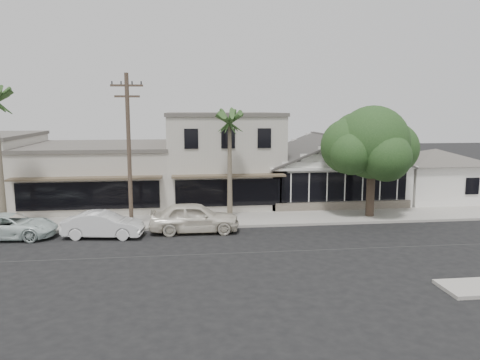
{
  "coord_description": "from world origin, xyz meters",
  "views": [
    {
      "loc": [
        -5.98,
        -21.95,
        6.98
      ],
      "look_at": [
        -2.52,
        6.0,
        2.72
      ],
      "focal_mm": 35.0,
      "sensor_mm": 36.0,
      "label": 1
    }
  ],
  "objects": [
    {
      "name": "car_1",
      "position": [
        -10.37,
        3.77,
        0.71
      ],
      "size": [
        4.49,
        2.07,
        1.43
      ],
      "primitive_type": "imported",
      "rotation": [
        0.0,
        0.0,
        1.44
      ],
      "color": "white",
      "rests_on": "ground"
    },
    {
      "name": "shade_tree",
      "position": [
        5.96,
        6.66,
        4.76
      ],
      "size": [
        6.52,
        5.9,
        7.24
      ],
      "rotation": [
        0.0,
        0.0,
        -0.19
      ],
      "color": "#463A2A",
      "rests_on": "ground"
    },
    {
      "name": "corner_shop",
      "position": [
        5.0,
        12.47,
        2.62
      ],
      "size": [
        10.4,
        8.6,
        5.1
      ],
      "color": "white",
      "rests_on": "ground"
    },
    {
      "name": "row_building_midnear",
      "position": [
        -12.0,
        13.5,
        2.1
      ],
      "size": [
        10.0,
        10.0,
        4.2
      ],
      "primitive_type": "cube",
      "color": "#B2AB9F",
      "rests_on": "ground"
    },
    {
      "name": "palm_east",
      "position": [
        -3.09,
        6.55,
        6.27
      ],
      "size": [
        2.58,
        2.58,
        7.35
      ],
      "color": "#726651",
      "rests_on": "ground"
    },
    {
      "name": "sidewalk_north",
      "position": [
        -8.0,
        6.75,
        0.07
      ],
      "size": [
        90.0,
        3.5,
        0.15
      ],
      "primitive_type": "cube",
      "color": "#9E9991",
      "rests_on": "ground"
    },
    {
      "name": "car_0",
      "position": [
        -5.37,
        4.27,
        0.87
      ],
      "size": [
        5.15,
        2.18,
        1.74
      ],
      "primitive_type": "imported",
      "rotation": [
        0.0,
        0.0,
        1.54
      ],
      "color": "silver",
      "rests_on": "ground"
    },
    {
      "name": "row_building_near",
      "position": [
        -3.0,
        13.5,
        3.25
      ],
      "size": [
        8.0,
        10.0,
        6.5
      ],
      "primitive_type": "cube",
      "color": "beige",
      "rests_on": "ground"
    },
    {
      "name": "ground",
      "position": [
        0.0,
        0.0,
        0.0
      ],
      "size": [
        140.0,
        140.0,
        0.0
      ],
      "primitive_type": "plane",
      "color": "black",
      "rests_on": "ground"
    },
    {
      "name": "utility_pole",
      "position": [
        -9.0,
        5.2,
        4.79
      ],
      "size": [
        1.8,
        0.24,
        9.0
      ],
      "color": "brown",
      "rests_on": "ground"
    },
    {
      "name": "side_cottage",
      "position": [
        13.2,
        11.5,
        1.5
      ],
      "size": [
        6.0,
        6.0,
        3.0
      ],
      "primitive_type": "cube",
      "color": "white",
      "rests_on": "ground"
    },
    {
      "name": "car_2",
      "position": [
        -15.37,
        4.2,
        0.68
      ],
      "size": [
        5.02,
        2.55,
        1.36
      ],
      "primitive_type": "imported",
      "rotation": [
        0.0,
        0.0,
        1.51
      ],
      "color": "silver",
      "rests_on": "ground"
    }
  ]
}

